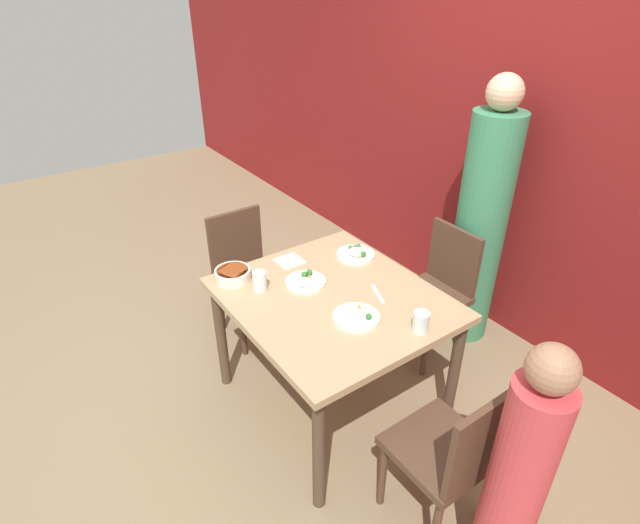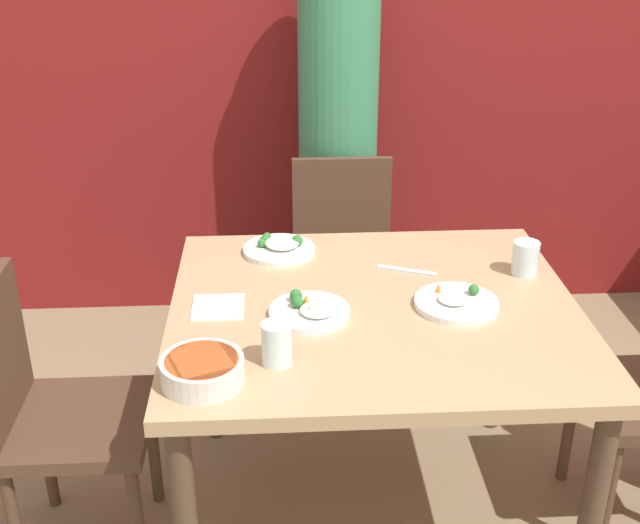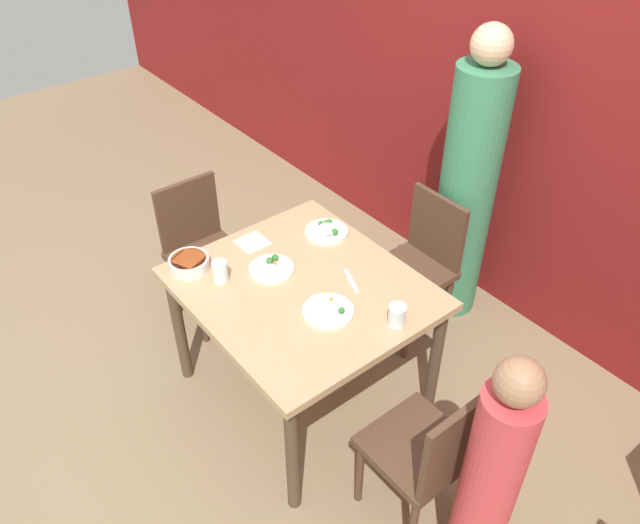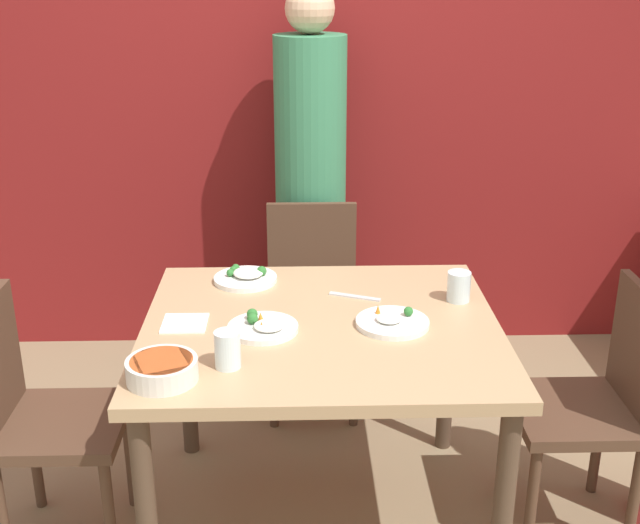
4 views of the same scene
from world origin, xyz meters
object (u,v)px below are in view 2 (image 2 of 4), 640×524
object	(u,v)px
bowl_curry	(202,370)
plate_rice_adult	(280,247)
person_adult	(338,153)
glass_water_tall	(525,258)
chair_adult_spot	(344,264)

from	to	relation	value
bowl_curry	plate_rice_adult	size ratio (longest dim) A/B	0.87
person_adult	glass_water_tall	bearing A→B (deg)	-64.50
chair_adult_spot	bowl_curry	world-z (taller)	chair_adult_spot
chair_adult_spot	plate_rice_adult	world-z (taller)	chair_adult_spot
person_adult	plate_rice_adult	bearing A→B (deg)	-106.88
plate_rice_adult	bowl_curry	bearing A→B (deg)	-104.75
person_adult	plate_rice_adult	size ratio (longest dim) A/B	7.76
bowl_curry	glass_water_tall	size ratio (longest dim) A/B	1.93
person_adult	bowl_curry	distance (m)	1.58
person_adult	glass_water_tall	distance (m)	1.11
chair_adult_spot	person_adult	xyz separation A→B (m)	(-0.00, 0.33, 0.34)
person_adult	glass_water_tall	xyz separation A→B (m)	(0.48, -1.00, -0.01)
chair_adult_spot	glass_water_tall	distance (m)	0.88
chair_adult_spot	glass_water_tall	size ratio (longest dim) A/B	8.50
bowl_curry	glass_water_tall	bearing A→B (deg)	29.68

